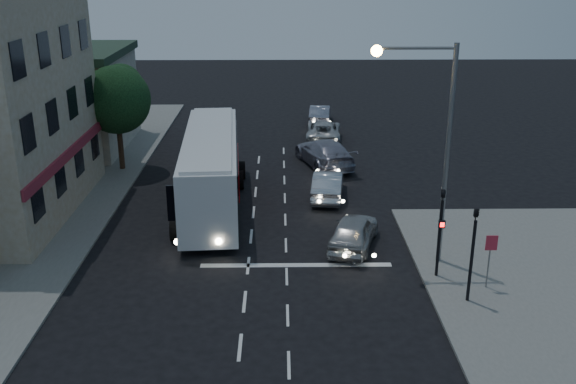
{
  "coord_description": "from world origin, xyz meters",
  "views": [
    {
      "loc": [
        1.35,
        -22.14,
        12.07
      ],
      "look_at": [
        1.71,
        4.93,
        2.2
      ],
      "focal_mm": 40.0,
      "sensor_mm": 36.0,
      "label": 1
    }
  ],
  "objects_px": {
    "streetlight": "(433,131)",
    "street_tree": "(116,97)",
    "car_extra": "(320,114)",
    "regulatory_sign": "(490,253)",
    "traffic_signal_side": "(473,244)",
    "car_sedan_a": "(328,185)",
    "traffic_signal_main": "(441,223)",
    "car_sedan_c": "(323,131)",
    "car_suv": "(353,232)",
    "tour_bus": "(211,168)",
    "car_sedan_b": "(324,153)"
  },
  "relations": [
    {
      "from": "streetlight",
      "to": "street_tree",
      "type": "distance_m",
      "value": 20.19
    },
    {
      "from": "car_extra",
      "to": "regulatory_sign",
      "type": "height_order",
      "value": "regulatory_sign"
    },
    {
      "from": "traffic_signal_side",
      "to": "car_sedan_a",
      "type": "bearing_deg",
      "value": 111.27
    },
    {
      "from": "traffic_signal_main",
      "to": "car_sedan_c",
      "type": "bearing_deg",
      "value": 98.73
    },
    {
      "from": "car_suv",
      "to": "traffic_signal_main",
      "type": "relative_size",
      "value": 1.05
    },
    {
      "from": "car_sedan_c",
      "to": "car_sedan_a",
      "type": "bearing_deg",
      "value": 92.13
    },
    {
      "from": "tour_bus",
      "to": "car_sedan_b",
      "type": "xyz_separation_m",
      "value": [
        6.24,
        6.78,
        -1.24
      ]
    },
    {
      "from": "traffic_signal_side",
      "to": "streetlight",
      "type": "xyz_separation_m",
      "value": [
        -0.96,
        3.4,
        3.31
      ]
    },
    {
      "from": "tour_bus",
      "to": "car_sedan_c",
      "type": "relative_size",
      "value": 2.47
    },
    {
      "from": "traffic_signal_side",
      "to": "street_tree",
      "type": "relative_size",
      "value": 0.66
    },
    {
      "from": "tour_bus",
      "to": "regulatory_sign",
      "type": "relative_size",
      "value": 5.73
    },
    {
      "from": "car_suv",
      "to": "regulatory_sign",
      "type": "bearing_deg",
      "value": 156.38
    },
    {
      "from": "car_sedan_a",
      "to": "car_sedan_c",
      "type": "bearing_deg",
      "value": -85.28
    },
    {
      "from": "tour_bus",
      "to": "traffic_signal_main",
      "type": "height_order",
      "value": "traffic_signal_main"
    },
    {
      "from": "car_sedan_c",
      "to": "streetlight",
      "type": "height_order",
      "value": "streetlight"
    },
    {
      "from": "car_suv",
      "to": "streetlight",
      "type": "distance_m",
      "value": 5.93
    },
    {
      "from": "tour_bus",
      "to": "car_sedan_b",
      "type": "distance_m",
      "value": 9.3
    },
    {
      "from": "car_extra",
      "to": "streetlight",
      "type": "distance_m",
      "value": 25.02
    },
    {
      "from": "car_extra",
      "to": "car_sedan_b",
      "type": "bearing_deg",
      "value": 93.89
    },
    {
      "from": "regulatory_sign",
      "to": "streetlight",
      "type": "relative_size",
      "value": 0.24
    },
    {
      "from": "car_sedan_c",
      "to": "street_tree",
      "type": "relative_size",
      "value": 0.82
    },
    {
      "from": "tour_bus",
      "to": "car_extra",
      "type": "distance_m",
      "value": 18.84
    },
    {
      "from": "traffic_signal_main",
      "to": "car_sedan_a",
      "type": "bearing_deg",
      "value": 111.64
    },
    {
      "from": "traffic_signal_side",
      "to": "car_sedan_b",
      "type": "bearing_deg",
      "value": 103.97
    },
    {
      "from": "car_extra",
      "to": "regulatory_sign",
      "type": "distance_m",
      "value": 27.23
    },
    {
      "from": "traffic_signal_main",
      "to": "traffic_signal_side",
      "type": "height_order",
      "value": "same"
    },
    {
      "from": "streetlight",
      "to": "street_tree",
      "type": "relative_size",
      "value": 1.45
    },
    {
      "from": "car_sedan_a",
      "to": "tour_bus",
      "type": "bearing_deg",
      "value": 17.92
    },
    {
      "from": "regulatory_sign",
      "to": "street_tree",
      "type": "height_order",
      "value": "street_tree"
    },
    {
      "from": "traffic_signal_side",
      "to": "car_suv",
      "type": "bearing_deg",
      "value": 126.61
    },
    {
      "from": "car_extra",
      "to": "streetlight",
      "type": "xyz_separation_m",
      "value": [
        2.87,
        -24.35,
        5.01
      ]
    },
    {
      "from": "car_suv",
      "to": "traffic_signal_side",
      "type": "height_order",
      "value": "traffic_signal_side"
    },
    {
      "from": "car_suv",
      "to": "car_sedan_b",
      "type": "relative_size",
      "value": 0.76
    },
    {
      "from": "tour_bus",
      "to": "car_suv",
      "type": "distance_m",
      "value": 8.59
    },
    {
      "from": "streetlight",
      "to": "regulatory_sign",
      "type": "bearing_deg",
      "value": -51.25
    },
    {
      "from": "traffic_signal_main",
      "to": "regulatory_sign",
      "type": "relative_size",
      "value": 1.86
    },
    {
      "from": "traffic_signal_main",
      "to": "streetlight",
      "type": "relative_size",
      "value": 0.46
    },
    {
      "from": "tour_bus",
      "to": "car_extra",
      "type": "bearing_deg",
      "value": 65.43
    },
    {
      "from": "car_sedan_a",
      "to": "traffic_signal_side",
      "type": "distance_m",
      "value": 12.24
    },
    {
      "from": "car_sedan_a",
      "to": "street_tree",
      "type": "xyz_separation_m",
      "value": [
        -12.11,
        4.93,
        3.77
      ]
    },
    {
      "from": "tour_bus",
      "to": "car_extra",
      "type": "xyz_separation_m",
      "value": [
        6.63,
        17.59,
        -1.35
      ]
    },
    {
      "from": "car_suv",
      "to": "traffic_signal_side",
      "type": "bearing_deg",
      "value": 143.57
    },
    {
      "from": "car_sedan_b",
      "to": "traffic_signal_side",
      "type": "relative_size",
      "value": 1.39
    },
    {
      "from": "car_suv",
      "to": "traffic_signal_side",
      "type": "xyz_separation_m",
      "value": [
        3.71,
        -5.0,
        1.68
      ]
    },
    {
      "from": "traffic_signal_side",
      "to": "car_extra",
      "type": "bearing_deg",
      "value": 97.85
    },
    {
      "from": "street_tree",
      "to": "car_sedan_a",
      "type": "bearing_deg",
      "value": -22.14
    },
    {
      "from": "car_sedan_a",
      "to": "car_sedan_c",
      "type": "distance_m",
      "value": 11.44
    },
    {
      "from": "car_sedan_b",
      "to": "traffic_signal_main",
      "type": "relative_size",
      "value": 1.39
    },
    {
      "from": "car_sedan_b",
      "to": "streetlight",
      "type": "height_order",
      "value": "streetlight"
    },
    {
      "from": "traffic_signal_main",
      "to": "car_sedan_b",
      "type": "bearing_deg",
      "value": 103.21
    }
  ]
}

